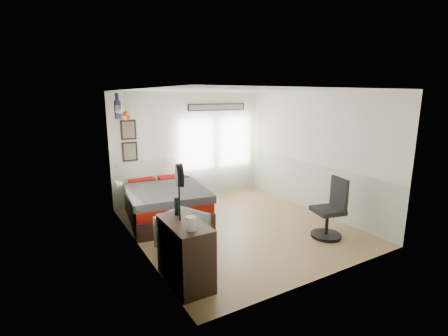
{
  "coord_description": "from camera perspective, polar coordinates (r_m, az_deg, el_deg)",
  "views": [
    {
      "loc": [
        -3.37,
        -5.22,
        2.59
      ],
      "look_at": [
        -0.1,
        0.4,
        1.15
      ],
      "focal_mm": 26.0,
      "sensor_mm": 36.0,
      "label": 1
    }
  ],
  "objects": [
    {
      "name": "armchair",
      "position": [
        5.69,
        -7.23,
        -11.07
      ],
      "size": [
        0.93,
        0.94,
        0.65
      ],
      "primitive_type": "imported",
      "rotation": [
        0.0,
        0.0,
        0.43
      ],
      "color": "#555555",
      "rests_on": "ground_plane"
    },
    {
      "name": "nightstand",
      "position": [
        8.08,
        -7.29,
        -4.47
      ],
      "size": [
        0.57,
        0.5,
        0.5
      ],
      "primitive_type": "cube",
      "rotation": [
        0.0,
        0.0,
        -0.22
      ],
      "color": "#372115",
      "rests_on": "ground_plane"
    },
    {
      "name": "wall_decor",
      "position": [
        7.54,
        -12.78,
        8.45
      ],
      "size": [
        3.55,
        1.32,
        1.44
      ],
      "color": "black",
      "rests_on": "room_shell"
    },
    {
      "name": "ground_plane",
      "position": [
        6.73,
        2.49,
        -10.19
      ],
      "size": [
        4.0,
        4.5,
        0.01
      ],
      "primitive_type": "cube",
      "color": "#987A50"
    },
    {
      "name": "bed",
      "position": [
        7.17,
        -10.28,
        -5.99
      ],
      "size": [
        1.81,
        2.37,
        0.7
      ],
      "rotation": [
        0.0,
        0.0,
        -0.14
      ],
      "color": "#372115",
      "rests_on": "ground_plane"
    },
    {
      "name": "black_bag",
      "position": [
        7.98,
        -7.36,
        -2.13
      ],
      "size": [
        0.36,
        0.3,
        0.18
      ],
      "primitive_type": "cube",
      "rotation": [
        0.0,
        0.0,
        0.38
      ],
      "color": "black",
      "rests_on": "nightstand"
    },
    {
      "name": "kettle",
      "position": [
        4.25,
        -5.82,
        -9.66
      ],
      "size": [
        0.16,
        0.14,
        0.18
      ],
      "rotation": [
        0.0,
        0.0,
        0.04
      ],
      "color": "silver",
      "rests_on": "dresser"
    },
    {
      "name": "stand_fan",
      "position": [
        4.42,
        -7.86,
        -1.47
      ],
      "size": [
        0.16,
        0.33,
        0.81
      ],
      "rotation": [
        0.0,
        0.0,
        -0.26
      ],
      "color": "black",
      "rests_on": "dresser"
    },
    {
      "name": "bottle",
      "position": [
        4.77,
        -8.35,
        -6.69
      ],
      "size": [
        0.07,
        0.07,
        0.27
      ],
      "primitive_type": "cylinder",
      "color": "black",
      "rests_on": "dresser"
    },
    {
      "name": "dresser",
      "position": [
        4.73,
        -6.88,
        -14.48
      ],
      "size": [
        0.48,
        1.0,
        0.9
      ],
      "primitive_type": "cube",
      "color": "#372115",
      "rests_on": "ground_plane"
    },
    {
      "name": "room_shell",
      "position": [
        6.41,
        1.13,
        3.7
      ],
      "size": [
        4.02,
        4.52,
        2.71
      ],
      "color": "beige",
      "rests_on": "ground_plane"
    },
    {
      "name": "task_chair",
      "position": [
        6.41,
        18.21,
        -7.57
      ],
      "size": [
        0.6,
        0.6,
        1.13
      ],
      "rotation": [
        0.0,
        0.0,
        -0.23
      ],
      "color": "black",
      "rests_on": "ground_plane"
    }
  ]
}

